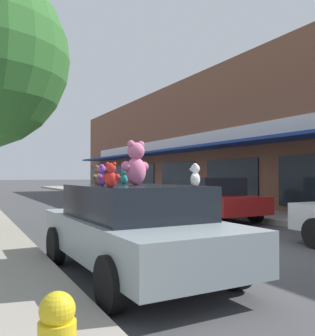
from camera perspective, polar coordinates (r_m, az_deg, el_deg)
name	(u,v)px	position (r m, az deg, el deg)	size (l,w,h in m)	color
ground_plane	(237,251)	(8.35, 12.00, -12.32)	(260.00, 260.00, 0.00)	#424244
storefront_row	(275,146)	(27.71, 17.47, 3.19)	(17.59, 35.75, 7.36)	brown
plush_art_car	(134,227)	(6.15, -3.59, -8.98)	(2.15, 4.40, 1.46)	#8C999E
teddy_bear_giant	(136,164)	(6.36, -3.33, 0.67)	(0.57, 0.38, 0.75)	pink
teddy_bear_red	(111,175)	(5.06, -7.11, -1.09)	(0.25, 0.22, 0.34)	red
teddy_bear_purple	(102,175)	(5.94, -8.48, -1.13)	(0.20, 0.25, 0.34)	purple
teddy_bear_brown	(98,175)	(6.64, -9.04, -1.10)	(0.25, 0.21, 0.34)	olive
teddy_bear_black	(110,176)	(5.92, -7.28, -1.28)	(0.19, 0.22, 0.30)	black
teddy_bear_teal	(124,177)	(7.14, -5.09, -1.33)	(0.21, 0.14, 0.28)	teal
teddy_bear_white	(195,175)	(5.36, 5.74, -1.13)	(0.22, 0.24, 0.34)	white
parked_car_far_center	(207,198)	(13.77, 7.62, -4.53)	(2.17, 4.59, 1.54)	maroon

